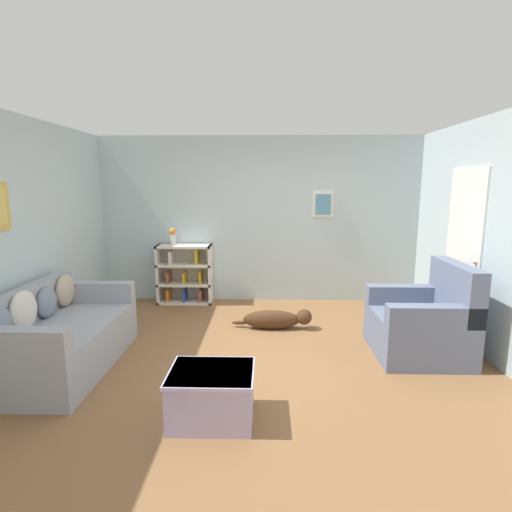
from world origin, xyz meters
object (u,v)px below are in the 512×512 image
(bookshelf, at_px, (185,274))
(recliner_chair, at_px, (424,323))
(coffee_table, at_px, (212,393))
(couch, at_px, (58,336))
(vase, at_px, (173,235))
(dog, at_px, (277,319))

(bookshelf, xyz_separation_m, recliner_chair, (3.02, -1.92, -0.09))
(bookshelf, relative_size, coffee_table, 1.38)
(couch, bearing_deg, bookshelf, 70.37)
(vase, bearing_deg, recliner_chair, -30.71)
(couch, distance_m, recliner_chair, 3.87)
(couch, bearing_deg, recliner_chair, 6.27)
(couch, relative_size, coffee_table, 2.56)
(couch, height_order, recliner_chair, recliner_chair)
(recliner_chair, xyz_separation_m, vase, (-3.19, 1.89, 0.72))
(recliner_chair, bearing_deg, couch, -173.73)
(bookshelf, bearing_deg, coffee_table, -75.07)
(couch, xyz_separation_m, bookshelf, (0.83, 2.34, 0.12))
(recliner_chair, xyz_separation_m, coffee_table, (-2.16, -1.30, -0.14))
(bookshelf, bearing_deg, recliner_chair, -32.41)
(coffee_table, xyz_separation_m, dog, (0.57, 2.05, -0.09))
(recliner_chair, distance_m, coffee_table, 2.52)
(recliner_chair, relative_size, coffee_table, 1.53)
(recliner_chair, relative_size, vase, 3.88)
(bookshelf, distance_m, coffee_table, 3.33)
(couch, xyz_separation_m, coffee_table, (1.69, -0.87, -0.11))
(coffee_table, bearing_deg, bookshelf, 104.93)
(coffee_table, bearing_deg, couch, 152.66)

